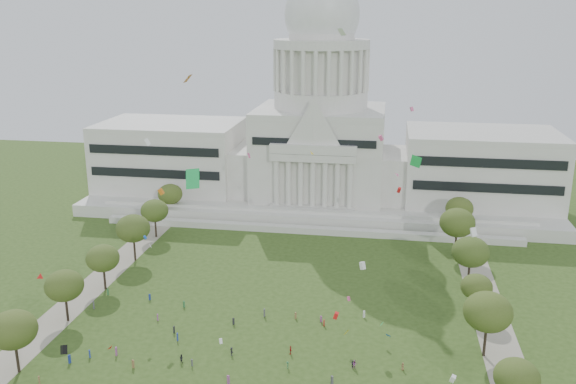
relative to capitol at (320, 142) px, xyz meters
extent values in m
cube|color=beige|center=(0.00, 1.41, -20.30)|extent=(160.00, 60.00, 4.00)
cube|color=beige|center=(0.00, -31.59, -21.30)|extent=(130.00, 3.00, 2.00)
cube|color=beige|center=(0.00, -23.59, -19.80)|extent=(140.00, 3.00, 5.00)
cube|color=beige|center=(-55.00, 0.41, -7.30)|extent=(50.00, 34.00, 22.00)
cube|color=beige|center=(55.00, 0.41, -7.30)|extent=(50.00, 34.00, 22.00)
cube|color=beige|center=(-27.00, -1.59, -10.30)|extent=(12.00, 26.00, 16.00)
cube|color=beige|center=(27.00, -1.59, -10.30)|extent=(12.00, 26.00, 16.00)
cube|color=beige|center=(0.00, 0.41, -4.30)|extent=(44.00, 38.00, 28.00)
cube|color=beige|center=(0.00, -19.59, -1.10)|extent=(28.00, 3.00, 2.40)
cube|color=black|center=(-55.00, -16.79, -5.30)|extent=(46.00, 0.40, 11.00)
cube|color=black|center=(55.00, -16.79, -5.30)|extent=(46.00, 0.40, 11.00)
cylinder|color=beige|center=(0.00, 0.41, 15.10)|extent=(32.00, 32.00, 6.00)
cylinder|color=beige|center=(0.00, 0.41, 25.10)|extent=(28.00, 28.00, 14.00)
cylinder|color=beige|center=(0.00, 0.41, 33.60)|extent=(32.40, 32.40, 3.00)
cylinder|color=beige|center=(0.00, 0.41, 39.10)|extent=(22.00, 22.00, 8.00)
ellipsoid|color=silver|center=(0.00, 0.41, 43.10)|extent=(25.00, 25.00, 26.20)
cube|color=gray|center=(-48.00, -83.59, -22.28)|extent=(8.00, 160.00, 0.04)
cube|color=gray|center=(48.00, -83.59, -22.28)|extent=(8.00, 160.00, 0.04)
cylinder|color=black|center=(-44.07, -116.55, -19.42)|extent=(0.56, 0.56, 5.75)
ellipsoid|color=#3F511B|center=(-44.07, -116.55, -13.33)|extent=(8.86, 8.86, 7.25)
ellipsoid|color=#374B17|center=(46.22, -115.34, -14.62)|extent=(7.58, 7.58, 6.20)
cylinder|color=black|center=(-45.04, -96.29, -19.56)|extent=(0.56, 0.56, 5.47)
ellipsoid|color=#384D19|center=(-45.04, -96.29, -13.77)|extent=(8.42, 8.42, 6.89)
cylinder|color=black|center=(44.17, -96.15, -19.19)|extent=(0.56, 0.56, 6.20)
ellipsoid|color=#3B5018|center=(44.17, -96.15, -12.62)|extent=(9.55, 9.55, 7.82)
cylinder|color=black|center=(-44.09, -79.67, -19.66)|extent=(0.56, 0.56, 5.27)
ellipsoid|color=#3B511B|center=(-44.09, -79.67, -14.07)|extent=(8.12, 8.12, 6.65)
cylinder|color=black|center=(44.40, -79.10, -20.02)|extent=(0.56, 0.56, 4.56)
ellipsoid|color=#384A18|center=(44.40, -79.10, -15.19)|extent=(7.01, 7.01, 5.74)
cylinder|color=black|center=(-44.08, -61.17, -19.28)|extent=(0.56, 0.56, 6.03)
ellipsoid|color=#364A1A|center=(-44.08, -61.17, -12.89)|extent=(9.29, 9.29, 7.60)
cylinder|color=black|center=(44.76, -63.55, -19.31)|extent=(0.56, 0.56, 5.97)
ellipsoid|color=#2E4615|center=(44.76, -63.55, -12.99)|extent=(9.19, 9.19, 7.52)
cylinder|color=black|center=(-45.22, -42.58, -19.59)|extent=(0.56, 0.56, 5.41)
ellipsoid|color=#374F19|center=(-45.22, -42.58, -13.86)|extent=(8.33, 8.33, 6.81)
cylinder|color=black|center=(43.49, -43.40, -19.11)|extent=(0.56, 0.56, 6.37)
ellipsoid|color=#354A16|center=(43.49, -43.40, -12.35)|extent=(9.82, 9.82, 8.03)
cylinder|color=black|center=(-46.87, -24.45, -19.64)|extent=(0.56, 0.56, 5.32)
ellipsoid|color=#3A4E16|center=(-46.87, -24.45, -14.00)|extent=(8.19, 8.19, 6.70)
cylinder|color=black|center=(45.96, -25.46, -19.56)|extent=(0.56, 0.56, 5.47)
ellipsoid|color=#3A4B16|center=(45.96, -25.46, -13.77)|extent=(8.42, 8.42, 6.89)
imported|color=olive|center=(28.12, -103.96, -21.53)|extent=(0.82, 0.90, 1.54)
imported|color=#994C8C|center=(19.01, -104.99, -21.38)|extent=(1.03, 0.81, 1.84)
imported|color=#33723F|center=(6.27, -107.11, -21.54)|extent=(0.53, 0.98, 1.50)
imported|color=#B21E1E|center=(6.02, -101.86, -21.40)|extent=(0.64, 1.09, 1.80)
imported|color=#4C4C51|center=(-5.55, -104.15, -21.43)|extent=(1.26, 1.73, 1.74)
imported|color=#26262B|center=(-14.54, -108.36, -21.41)|extent=(1.00, 0.83, 1.76)
imported|color=#4C4C51|center=(18.55, -104.62, -21.55)|extent=(0.75, 0.98, 1.48)
cube|color=navy|center=(-36.04, -112.16, -21.41)|extent=(0.42, 0.54, 1.77)
cube|color=silver|center=(19.87, -84.06, -21.47)|extent=(0.51, 0.46, 1.65)
cube|color=#994C8C|center=(-28.24, -108.02, -21.39)|extent=(0.38, 0.53, 1.81)
cube|color=navy|center=(-30.94, -83.62, -21.53)|extent=(0.42, 0.47, 1.52)
cube|color=olive|center=(-38.07, -119.53, -21.50)|extent=(0.44, 0.49, 1.58)
cube|color=#33723F|center=(-21.64, -85.93, -21.50)|extent=(0.49, 0.47, 1.60)
cube|color=#4C4C51|center=(-42.00, -90.01, -21.38)|extent=(0.52, 0.57, 1.83)
cube|color=#4C4C51|center=(-12.13, -109.27, -21.57)|extent=(0.42, 0.45, 1.45)
cube|color=#994C8C|center=(10.59, -87.68, -21.57)|extent=(0.45, 0.41, 1.45)
cube|color=#B21E1E|center=(11.42, -89.39, -21.57)|extent=(0.25, 0.39, 1.46)
cube|color=#4C4C51|center=(15.25, -111.26, -21.32)|extent=(0.55, 0.61, 1.95)
cube|color=#26262B|center=(-8.27, -91.95, -21.53)|extent=(0.46, 0.47, 1.53)
cube|color=olive|center=(-23.12, -111.70, -21.45)|extent=(0.52, 0.43, 1.69)
cube|color=#994C8C|center=(-3.65, -113.89, -21.42)|extent=(0.54, 0.46, 1.76)
cube|color=#26262B|center=(-19.89, -97.64, -21.51)|extent=(0.27, 0.42, 1.58)
cube|color=olive|center=(4.79, -87.10, -21.54)|extent=(0.39, 0.46, 1.51)
cube|color=#4C4C51|center=(-2.29, -87.33, -21.34)|extent=(0.35, 0.53, 1.90)
cube|color=navy|center=(-18.08, -100.59, -21.42)|extent=(0.41, 0.53, 1.75)
cube|color=navy|center=(-33.09, -109.65, -21.47)|extent=(0.47, 0.51, 1.65)
cube|color=#994C8C|center=(-25.38, -92.90, -21.53)|extent=(0.42, 0.48, 1.54)
cube|color=#33723F|center=(-42.00, -82.64, -21.48)|extent=(0.32, 0.46, 1.63)
camera|label=1|loc=(23.16, -208.55, 43.27)|focal=38.00mm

